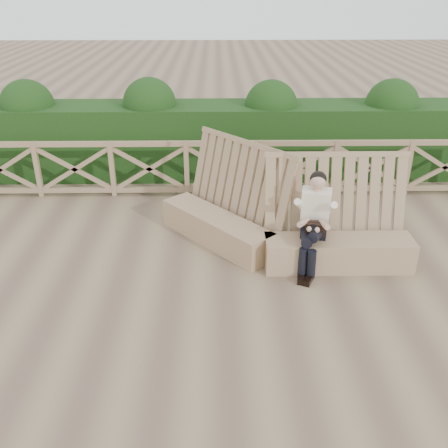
{
  "coord_description": "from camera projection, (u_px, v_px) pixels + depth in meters",
  "views": [
    {
      "loc": [
        -0.13,
        -5.57,
        3.88
      ],
      "look_at": [
        -0.04,
        0.4,
        0.9
      ],
      "focal_mm": 40.0,
      "sensor_mm": 36.0,
      "label": 1
    }
  ],
  "objects": [
    {
      "name": "bench",
      "position": [
        277.0,
        228.0,
        7.66
      ],
      "size": [
        3.76,
        2.19,
        1.59
      ],
      "rotation": [
        0.0,
        0.0,
        -0.41
      ],
      "color": "#9B7558",
      "rests_on": "ground"
    },
    {
      "name": "guardrail",
      "position": [
        223.0,
        168.0,
        9.6
      ],
      "size": [
        10.1,
        0.09,
        1.1
      ],
      "color": "#7B6648",
      "rests_on": "ground"
    },
    {
      "name": "hedge",
      "position": [
        223.0,
        140.0,
        10.59
      ],
      "size": [
        12.0,
        1.2,
        1.5
      ],
      "primitive_type": "cube",
      "color": "black",
      "rests_on": "ground"
    },
    {
      "name": "woman",
      "position": [
        314.0,
        219.0,
        7.1
      ],
      "size": [
        0.54,
        0.91,
        1.45
      ],
      "rotation": [
        0.0,
        0.0,
        -0.23
      ],
      "color": "black",
      "rests_on": "ground"
    },
    {
      "name": "ground",
      "position": [
        227.0,
        297.0,
        6.72
      ],
      "size": [
        60.0,
        60.0,
        0.0
      ],
      "primitive_type": "plane",
      "color": "brown",
      "rests_on": "ground"
    }
  ]
}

